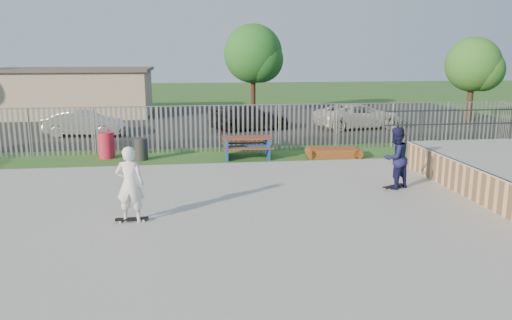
{
  "coord_description": "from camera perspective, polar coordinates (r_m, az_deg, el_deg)",
  "views": [
    {
      "loc": [
        -0.27,
        -12.26,
        4.2
      ],
      "look_at": [
        1.65,
        2.0,
        1.1
      ],
      "focal_mm": 35.0,
      "sensor_mm": 36.0,
      "label": 1
    }
  ],
  "objects": [
    {
      "name": "ground",
      "position": [
        12.96,
        -6.1,
        -6.82
      ],
      "size": [
        120.0,
        120.0,
        0.0
      ],
      "primitive_type": "plane",
      "color": "#276121",
      "rests_on": "ground"
    },
    {
      "name": "car_white",
      "position": [
        28.83,
        11.66,
        4.97
      ],
      "size": [
        5.3,
        3.1,
        1.39
      ],
      "primitive_type": "imported",
      "rotation": [
        0.0,
        0.0,
        1.74
      ],
      "color": "silver",
      "rests_on": "parking_lot"
    },
    {
      "name": "trash_bin_red",
      "position": [
        21.11,
        -16.71,
        1.63
      ],
      "size": [
        0.63,
        0.63,
        1.05
      ],
      "primitive_type": "cylinder",
      "color": "#B71C34",
      "rests_on": "ground"
    },
    {
      "name": "skater_white",
      "position": [
        12.43,
        -14.2,
        -2.71
      ],
      "size": [
        0.74,
        0.54,
        1.88
      ],
      "primitive_type": "imported",
      "rotation": [
        0.0,
        0.0,
        3.0
      ],
      "color": "white",
      "rests_on": "concrete_slab"
    },
    {
      "name": "tree_mid",
      "position": [
        34.54,
        -0.34,
        12.04
      ],
      "size": [
        3.97,
        3.97,
        6.13
      ],
      "color": "#3D2618",
      "rests_on": "ground"
    },
    {
      "name": "car_silver",
      "position": [
        26.96,
        -19.01,
        3.99
      ],
      "size": [
        4.14,
        1.99,
        1.31
      ],
      "primitive_type": "imported",
      "rotation": [
        0.0,
        0.0,
        1.41
      ],
      "color": "silver",
      "rests_on": "parking_lot"
    },
    {
      "name": "fence",
      "position": [
        17.19,
        -3.29,
        1.41
      ],
      "size": [
        26.04,
        16.02,
        2.0
      ],
      "color": "gray",
      "rests_on": "ground"
    },
    {
      "name": "trash_bin_grey",
      "position": [
        20.4,
        -13.0,
        1.23
      ],
      "size": [
        0.53,
        0.53,
        0.88
      ],
      "primitive_type": "cylinder",
      "color": "#272729",
      "rests_on": "ground"
    },
    {
      "name": "tree_right",
      "position": [
        34.12,
        23.56,
        9.95
      ],
      "size": [
        3.35,
        3.35,
        5.17
      ],
      "color": "#3F2A19",
      "rests_on": "ground"
    },
    {
      "name": "funbox",
      "position": [
        20.7,
        8.84,
        0.84
      ],
      "size": [
        1.99,
        1.17,
        0.38
      ],
      "rotation": [
        0.0,
        0.0,
        -0.13
      ],
      "color": "brown",
      "rests_on": "ground"
    },
    {
      "name": "skateboard_a",
      "position": [
        15.83,
        15.46,
        -2.97
      ],
      "size": [
        0.81,
        0.53,
        0.08
      ],
      "rotation": [
        0.0,
        0.0,
        0.46
      ],
      "color": "black",
      "rests_on": "concrete_slab"
    },
    {
      "name": "picnic_table",
      "position": [
        20.4,
        -1.04,
        1.51
      ],
      "size": [
        2.06,
        1.71,
        0.84
      ],
      "rotation": [
        0.0,
        0.0,
        -0.03
      ],
      "color": "brown",
      "rests_on": "ground"
    },
    {
      "name": "skater_navy",
      "position": [
        15.62,
        15.64,
        0.22
      ],
      "size": [
        1.13,
        1.04,
        1.88
      ],
      "primitive_type": "imported",
      "rotation": [
        0.0,
        0.0,
        3.6
      ],
      "color": "#151742",
      "rests_on": "concrete_slab"
    },
    {
      "name": "parking_lot",
      "position": [
        31.54,
        -7.12,
        4.43
      ],
      "size": [
        40.0,
        18.0,
        0.02
      ],
      "primitive_type": "cube",
      "color": "black",
      "rests_on": "ground"
    },
    {
      "name": "concrete_slab",
      "position": [
        12.93,
        -6.11,
        -6.51
      ],
      "size": [
        15.0,
        12.0,
        0.15
      ],
      "primitive_type": "cube",
      "color": "#9C9C97",
      "rests_on": "ground"
    },
    {
      "name": "car_dark",
      "position": [
        27.65,
        -0.76,
        4.86
      ],
      "size": [
        4.87,
        2.76,
        1.33
      ],
      "primitive_type": "imported",
      "rotation": [
        0.0,
        0.0,
        1.77
      ],
      "color": "black",
      "rests_on": "parking_lot"
    },
    {
      "name": "building",
      "position": [
        36.19,
        -20.14,
        7.32
      ],
      "size": [
        10.4,
        6.4,
        3.2
      ],
      "color": "tan",
      "rests_on": "ground"
    },
    {
      "name": "skateboard_b",
      "position": [
        12.69,
        -13.99,
        -6.64
      ],
      "size": [
        0.81,
        0.23,
        0.08
      ],
      "rotation": [
        0.0,
        0.0,
        0.03
      ],
      "color": "black",
      "rests_on": "concrete_slab"
    }
  ]
}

